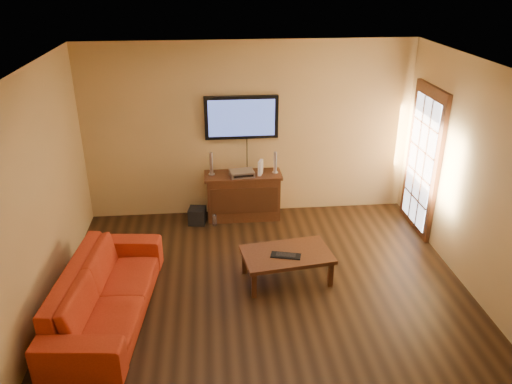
{
  "coord_description": "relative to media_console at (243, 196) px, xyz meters",
  "views": [
    {
      "loc": [
        -0.6,
        -4.78,
        3.67
      ],
      "look_at": [
        -0.06,
        0.8,
        1.1
      ],
      "focal_mm": 35.0,
      "sensor_mm": 36.0,
      "label": 1
    }
  ],
  "objects": [
    {
      "name": "ground_plane",
      "position": [
        0.12,
        -2.27,
        -0.37
      ],
      "size": [
        5.0,
        5.0,
        0.0
      ],
      "primitive_type": "plane",
      "color": "black",
      "rests_on": "ground"
    },
    {
      "name": "room_walls",
      "position": [
        0.12,
        -1.64,
        1.32
      ],
      "size": [
        5.0,
        5.0,
        5.0
      ],
      "color": "tan",
      "rests_on": "ground"
    },
    {
      "name": "french_door",
      "position": [
        2.57,
        -0.57,
        0.68
      ],
      "size": [
        0.07,
        1.02,
        2.22
      ],
      "color": "#3F1E0E",
      "rests_on": "ground"
    },
    {
      "name": "media_console",
      "position": [
        0.0,
        0.0,
        0.0
      ],
      "size": [
        1.18,
        0.45,
        0.73
      ],
      "color": "#3F1E0E",
      "rests_on": "ground"
    },
    {
      "name": "television",
      "position": [
        -0.0,
        0.19,
        1.21
      ],
      "size": [
        1.11,
        0.08,
        0.65
      ],
      "color": "black",
      "rests_on": "ground"
    },
    {
      "name": "coffee_table",
      "position": [
        0.42,
        -1.77,
        -0.03
      ],
      "size": [
        1.18,
        0.8,
        0.39
      ],
      "color": "#3F1E0E",
      "rests_on": "ground"
    },
    {
      "name": "sofa",
      "position": [
        -1.71,
        -2.29,
        0.06
      ],
      "size": [
        0.87,
        2.26,
        0.86
      ],
      "primitive_type": "imported",
      "rotation": [
        0.0,
        0.0,
        1.47
      ],
      "color": "#B32E13",
      "rests_on": "ground"
    },
    {
      "name": "speaker_left",
      "position": [
        -0.48,
        0.04,
        0.53
      ],
      "size": [
        0.1,
        0.1,
        0.36
      ],
      "color": "silver",
      "rests_on": "media_console"
    },
    {
      "name": "speaker_right",
      "position": [
        0.5,
        0.02,
        0.52
      ],
      "size": [
        0.09,
        0.09,
        0.34
      ],
      "color": "silver",
      "rests_on": "media_console"
    },
    {
      "name": "av_receiver",
      "position": [
        -0.02,
        -0.05,
        0.41
      ],
      "size": [
        0.39,
        0.3,
        0.08
      ],
      "primitive_type": "cube",
      "rotation": [
        0.0,
        0.0,
        0.13
      ],
      "color": "silver",
      "rests_on": "media_console"
    },
    {
      "name": "game_console",
      "position": [
        0.27,
        -0.03,
        0.48
      ],
      "size": [
        0.1,
        0.17,
        0.22
      ],
      "primitive_type": "cube",
      "rotation": [
        0.0,
        0.0,
        -0.35
      ],
      "color": "white",
      "rests_on": "media_console"
    },
    {
      "name": "subwoofer",
      "position": [
        -0.73,
        -0.14,
        -0.24
      ],
      "size": [
        0.29,
        0.29,
        0.25
      ],
      "primitive_type": "cube",
      "rotation": [
        0.0,
        0.0,
        -0.16
      ],
      "color": "black",
      "rests_on": "ground"
    },
    {
      "name": "bottle",
      "position": [
        -0.46,
        -0.25,
        -0.28
      ],
      "size": [
        0.07,
        0.07,
        0.2
      ],
      "color": "white",
      "rests_on": "ground"
    },
    {
      "name": "keyboard",
      "position": [
        0.39,
        -1.85,
        0.03
      ],
      "size": [
        0.39,
        0.23,
        0.02
      ],
      "color": "black",
      "rests_on": "coffee_table"
    }
  ]
}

